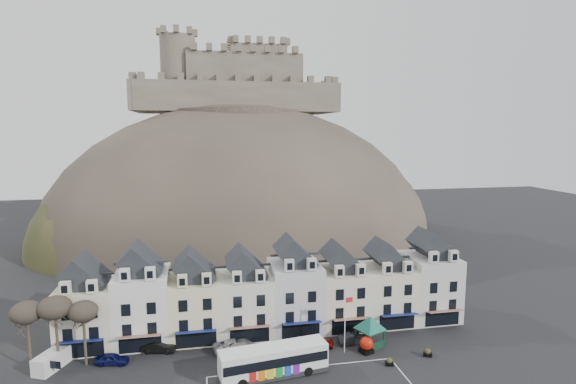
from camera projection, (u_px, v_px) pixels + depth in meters
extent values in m
cube|color=silver|center=(89.00, 314.00, 57.85)|extent=(6.80, 8.00, 8.00)
cube|color=black|center=(86.00, 275.00, 57.13)|extent=(6.80, 5.76, 2.80)
cube|color=silver|center=(65.00, 288.00, 53.39)|extent=(1.20, 0.80, 1.60)
cube|color=silver|center=(92.00, 287.00, 53.95)|extent=(1.20, 0.80, 1.60)
cube|color=black|center=(82.00, 349.00, 54.30)|extent=(5.10, 0.06, 2.20)
cube|color=navy|center=(80.00, 341.00, 53.47)|extent=(5.10, 1.29, 0.43)
cube|color=white|center=(143.00, 306.00, 59.03)|extent=(6.80, 8.00, 9.20)
cube|color=black|center=(141.00, 263.00, 58.24)|extent=(6.80, 5.76, 2.80)
cube|color=white|center=(125.00, 275.00, 54.50)|extent=(1.20, 0.80, 1.60)
cube|color=white|center=(150.00, 274.00, 55.06)|extent=(1.20, 0.80, 1.60)
cube|color=black|center=(140.00, 344.00, 55.57)|extent=(5.10, 0.06, 2.20)
cube|color=maroon|center=(139.00, 336.00, 54.74)|extent=(5.10, 1.29, 0.43)
cube|color=beige|center=(196.00, 307.00, 60.39)|extent=(6.80, 8.00, 8.00)
cube|color=black|center=(195.00, 269.00, 59.67)|extent=(6.80, 5.76, 2.80)
cube|color=beige|center=(182.00, 281.00, 55.93)|extent=(1.20, 0.80, 1.60)
cube|color=beige|center=(207.00, 280.00, 56.49)|extent=(1.20, 0.80, 1.60)
cube|color=black|center=(196.00, 339.00, 56.84)|extent=(5.10, 0.06, 2.20)
cube|color=navy|center=(196.00, 332.00, 56.01)|extent=(5.10, 1.29, 0.43)
cube|color=silver|center=(246.00, 303.00, 61.66)|extent=(6.80, 8.00, 8.00)
cube|color=black|center=(246.00, 266.00, 60.94)|extent=(6.80, 5.76, 2.80)
cube|color=silver|center=(237.00, 278.00, 57.20)|extent=(1.20, 0.80, 1.60)
cube|color=silver|center=(260.00, 276.00, 57.76)|extent=(1.20, 0.80, 1.60)
cube|color=black|center=(250.00, 335.00, 58.11)|extent=(5.10, 0.06, 2.20)
cube|color=maroon|center=(250.00, 327.00, 57.28)|extent=(5.10, 1.29, 0.43)
cube|color=silver|center=(295.00, 295.00, 62.84)|extent=(6.80, 8.00, 9.20)
cube|color=black|center=(295.00, 255.00, 62.05)|extent=(6.80, 5.76, 2.80)
cube|color=silver|center=(289.00, 266.00, 58.31)|extent=(1.20, 0.80, 1.60)
cube|color=silver|center=(312.00, 264.00, 58.86)|extent=(1.20, 0.80, 1.60)
cube|color=black|center=(301.00, 330.00, 59.38)|extent=(5.10, 0.06, 2.20)
cube|color=navy|center=(302.00, 323.00, 58.55)|extent=(5.10, 1.29, 0.43)
cube|color=silver|center=(341.00, 296.00, 64.19)|extent=(6.80, 8.00, 8.00)
cube|color=black|center=(342.00, 261.00, 63.48)|extent=(6.80, 5.76, 2.80)
cube|color=silver|center=(339.00, 271.00, 59.74)|extent=(1.20, 0.80, 1.60)
cube|color=silver|center=(361.00, 270.00, 60.30)|extent=(1.20, 0.80, 1.60)
cube|color=black|center=(350.00, 326.00, 60.65)|extent=(5.10, 0.06, 2.20)
cube|color=maroon|center=(352.00, 319.00, 59.81)|extent=(5.10, 1.29, 0.43)
cube|color=beige|center=(386.00, 293.00, 65.46)|extent=(6.80, 8.00, 8.00)
cube|color=black|center=(387.00, 258.00, 64.75)|extent=(6.80, 5.76, 2.80)
cube|color=beige|center=(387.00, 268.00, 61.01)|extent=(1.20, 0.80, 1.60)
cube|color=beige|center=(408.00, 267.00, 61.57)|extent=(1.20, 0.80, 1.60)
cube|color=black|center=(397.00, 322.00, 61.91)|extent=(5.10, 0.06, 2.20)
cube|color=navy|center=(399.00, 315.00, 61.08)|extent=(5.10, 1.29, 0.43)
cube|color=silver|center=(429.00, 286.00, 66.65)|extent=(6.80, 8.00, 9.20)
cube|color=black|center=(431.00, 248.00, 65.85)|extent=(6.80, 5.76, 2.80)
cube|color=silver|center=(434.00, 257.00, 62.11)|extent=(1.20, 0.80, 1.60)
cube|color=silver|center=(453.00, 256.00, 62.67)|extent=(1.20, 0.80, 1.60)
cube|color=black|center=(442.00, 318.00, 63.18)|extent=(5.10, 0.06, 2.20)
cube|color=maroon|center=(445.00, 311.00, 62.35)|extent=(5.10, 1.29, 0.43)
ellipsoid|color=#36312A|center=(239.00, 238.00, 115.37)|extent=(96.00, 76.00, 68.00)
ellipsoid|color=#2F371B|center=(148.00, 248.00, 105.43)|extent=(52.00, 44.00, 42.00)
ellipsoid|color=#36312A|center=(325.00, 231.00, 123.74)|extent=(56.00, 48.00, 46.00)
ellipsoid|color=#2F371B|center=(227.00, 253.00, 101.00)|extent=(40.00, 28.00, 28.00)
ellipsoid|color=#36312A|center=(286.00, 248.00, 105.56)|extent=(36.00, 28.00, 24.00)
cylinder|color=#36312A|center=(237.00, 116.00, 111.11)|extent=(30.00, 30.00, 3.00)
cube|color=brown|center=(238.00, 96.00, 106.60)|extent=(48.00, 2.20, 7.00)
cube|color=brown|center=(233.00, 101.00, 126.05)|extent=(48.00, 2.20, 7.00)
cube|color=brown|center=(139.00, 98.00, 111.85)|extent=(2.20, 22.00, 7.00)
cube|color=brown|center=(325.00, 100.00, 120.81)|extent=(2.20, 22.00, 7.00)
cube|color=brown|center=(243.00, 78.00, 115.94)|extent=(28.00, 18.00, 10.00)
cube|color=brown|center=(257.00, 73.00, 118.43)|extent=(14.00, 12.00, 13.00)
cylinder|color=brown|center=(178.00, 74.00, 109.07)|extent=(8.40, 8.40, 18.00)
cylinder|color=silver|center=(257.00, 38.00, 117.19)|extent=(0.16, 0.16, 5.00)
cylinder|color=#3A3125|center=(29.00, 346.00, 51.68)|extent=(0.32, 0.32, 5.74)
ellipsoid|color=#383028|center=(27.00, 312.00, 51.12)|extent=(3.61, 3.61, 2.54)
cylinder|color=#3A3125|center=(57.00, 343.00, 52.22)|extent=(0.32, 0.32, 6.02)
ellipsoid|color=#383028|center=(55.00, 308.00, 51.63)|extent=(3.78, 3.78, 2.67)
cylinder|color=#3A3125|center=(85.00, 343.00, 52.82)|extent=(0.32, 0.32, 5.46)
ellipsoid|color=#383028|center=(83.00, 311.00, 52.29)|extent=(3.43, 3.43, 2.42)
cube|color=#262628|center=(274.00, 372.00, 50.78)|extent=(12.56, 4.55, 0.56)
cube|color=white|center=(274.00, 359.00, 50.55)|extent=(12.55, 4.49, 2.81)
cube|color=black|center=(274.00, 357.00, 50.53)|extent=(12.32, 4.54, 1.06)
cube|color=white|center=(274.00, 348.00, 50.38)|extent=(12.30, 4.35, 0.28)
cube|color=orange|center=(323.00, 341.00, 52.36)|extent=(0.25, 1.34, 0.31)
cylinder|color=black|center=(308.00, 371.00, 50.76)|extent=(1.11, 0.50, 1.07)
cylinder|color=black|center=(300.00, 360.00, 53.13)|extent=(1.11, 0.50, 1.07)
cylinder|color=black|center=(242.00, 383.00, 48.32)|extent=(1.11, 0.50, 1.07)
cylinder|color=black|center=(237.00, 372.00, 50.68)|extent=(1.11, 0.50, 1.07)
cube|color=#10311F|center=(356.00, 336.00, 58.02)|extent=(0.19, 0.19, 2.26)
cube|color=#10311F|center=(370.00, 331.00, 59.43)|extent=(0.19, 0.19, 2.26)
cube|color=#10311F|center=(370.00, 344.00, 55.93)|extent=(0.19, 0.19, 2.26)
cube|color=#10311F|center=(384.00, 339.00, 57.34)|extent=(0.19, 0.19, 2.26)
cube|color=#10311F|center=(370.00, 329.00, 57.52)|extent=(4.07, 4.07, 0.11)
cone|color=#125142|center=(370.00, 323.00, 57.41)|extent=(5.72, 5.72, 1.69)
cube|color=black|center=(366.00, 351.00, 55.97)|extent=(1.79, 1.79, 0.54)
sphere|color=#B91A0A|center=(366.00, 343.00, 55.84)|extent=(1.68, 1.68, 1.68)
cylinder|color=silver|center=(345.00, 324.00, 55.63)|extent=(0.11, 0.11, 7.33)
cube|color=red|center=(349.00, 300.00, 55.36)|extent=(1.00, 0.15, 0.64)
cube|color=white|center=(52.00, 361.00, 52.09)|extent=(3.50, 4.80, 2.01)
cube|color=black|center=(51.00, 358.00, 52.04)|extent=(1.70, 0.79, 0.86)
cube|color=black|center=(389.00, 364.00, 52.93)|extent=(1.07, 0.71, 0.49)
sphere|color=#2F371B|center=(389.00, 360.00, 52.87)|extent=(0.68, 0.68, 0.68)
cube|color=black|center=(427.00, 354.00, 55.04)|extent=(1.14, 0.86, 0.51)
sphere|color=#2F371B|center=(428.00, 351.00, 54.99)|extent=(0.71, 0.71, 0.71)
imported|color=#0E1046|center=(112.00, 359.00, 53.19)|extent=(4.10, 2.21, 1.32)
imported|color=black|center=(159.00, 347.00, 56.09)|extent=(4.43, 2.32, 1.39)
imported|color=#AAABB2|center=(234.00, 345.00, 56.39)|extent=(5.37, 3.22, 1.42)
imported|color=silver|center=(244.00, 349.00, 55.60)|extent=(5.12, 3.02, 1.39)
imported|color=#5F0B05|center=(316.00, 341.00, 57.43)|extent=(4.98, 3.07, 1.58)
imported|color=black|center=(355.00, 339.00, 58.29)|extent=(4.30, 1.70, 1.39)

